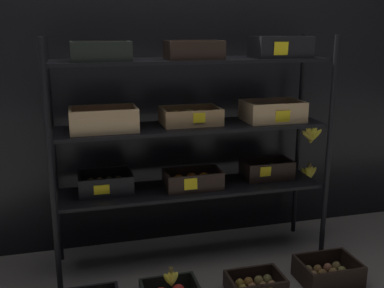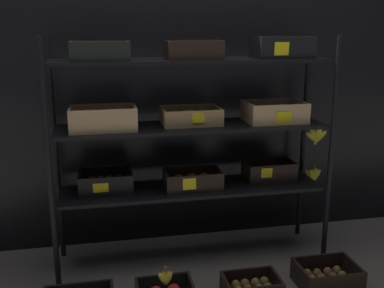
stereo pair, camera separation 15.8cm
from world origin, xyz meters
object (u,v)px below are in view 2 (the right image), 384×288
at_px(display_rack, 195,124).
at_px(banana_bunch_loose, 166,278).
at_px(crate_ground_right_kiwi, 327,278).
at_px(crate_ground_kiwi, 252,287).

distance_m(display_rack, banana_bunch_loose, 0.91).
xyz_separation_m(display_rack, crate_ground_right_kiwi, (0.69, -0.48, -0.84)).
xyz_separation_m(crate_ground_right_kiwi, banana_bunch_loose, (-0.94, 0.01, 0.10)).
distance_m(display_rack, crate_ground_right_kiwi, 1.18).
height_order(display_rack, banana_bunch_loose, display_rack).
relative_size(display_rack, banana_bunch_loose, 15.81).
distance_m(crate_ground_kiwi, banana_bunch_loose, 0.50).
bearing_deg(crate_ground_kiwi, banana_bunch_loose, 178.43).
relative_size(display_rack, crate_ground_right_kiwi, 5.14).
xyz_separation_m(crate_ground_kiwi, crate_ground_right_kiwi, (0.46, 0.00, 0.01)).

